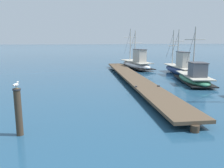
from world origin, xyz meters
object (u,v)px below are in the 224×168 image
at_px(mooring_piling, 18,111).
at_px(perched_seagull, 16,85).
at_px(fishing_boat_0, 194,77).
at_px(fishing_boat_3, 179,68).
at_px(fishing_boat_2, 136,63).

relative_size(mooring_piling, perched_seagull, 4.93).
bearing_deg(fishing_boat_0, fishing_boat_3, 76.87).
relative_size(fishing_boat_0, fishing_boat_3, 0.89).
bearing_deg(fishing_boat_3, perched_seagull, -134.84).
xyz_separation_m(fishing_boat_2, mooring_piling, (-10.56, -19.17, 0.26)).
bearing_deg(perched_seagull, fishing_boat_3, 45.16).
xyz_separation_m(fishing_boat_3, mooring_piling, (-13.64, -13.71, 0.25)).
bearing_deg(fishing_boat_2, fishing_boat_0, -79.78).
height_order(fishing_boat_0, perched_seagull, fishing_boat_0).
relative_size(fishing_boat_2, fishing_boat_3, 1.10).
bearing_deg(perched_seagull, fishing_boat_0, 34.75).
height_order(fishing_boat_3, perched_seagull, fishing_boat_3).
bearing_deg(fishing_boat_0, fishing_boat_2, 100.22).
distance_m(fishing_boat_0, fishing_boat_2, 10.70).
height_order(fishing_boat_2, perched_seagull, fishing_boat_2).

